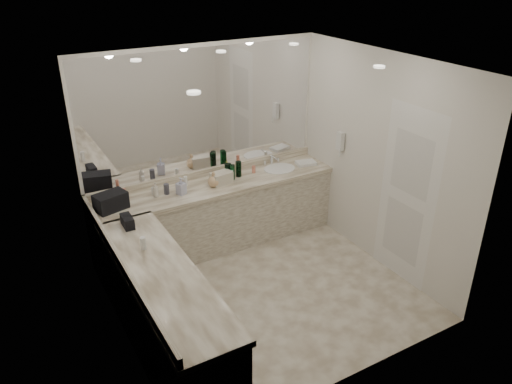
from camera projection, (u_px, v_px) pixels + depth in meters
floor at (264, 291)px, 5.80m from camera, size 3.20×3.20×0.00m
ceiling at (266, 66)px, 4.66m from camera, size 3.20×3.20×0.00m
wall_back at (205, 147)px, 6.40m from camera, size 3.20×0.02×2.60m
wall_left at (113, 229)px, 4.51m from camera, size 0.02×3.00×2.60m
wall_right at (380, 162)px, 5.95m from camera, size 0.02×3.00×2.60m
vanity_back_base at (218, 217)px, 6.55m from camera, size 3.20×0.60×0.84m
vanity_back_top at (217, 186)px, 6.35m from camera, size 3.20×0.64×0.06m
vanity_left_base at (164, 314)px, 4.80m from camera, size 0.60×2.40×0.84m
vanity_left_top at (161, 275)px, 4.61m from camera, size 0.64×2.42×0.06m
backsplash_back at (207, 172)px, 6.54m from camera, size 3.20×0.04×0.10m
backsplash_left at (120, 261)px, 4.68m from camera, size 0.04×3.00×0.10m
mirror_back at (204, 111)px, 6.18m from camera, size 3.12×0.01×1.55m
mirror_left at (108, 181)px, 4.31m from camera, size 0.01×2.92×1.55m
sink at (279, 169)px, 6.77m from camera, size 0.44×0.44×0.03m
faucet at (271, 159)px, 6.90m from camera, size 0.24×0.16×0.14m
wall_phone at (340, 141)px, 6.45m from camera, size 0.06×0.10×0.24m
door at (407, 197)px, 5.66m from camera, size 0.02×0.82×2.10m
black_toiletry_bag at (111, 201)px, 5.67m from camera, size 0.40×0.30×0.20m
black_bag_spill at (127, 221)px, 5.33m from camera, size 0.11×0.23×0.12m
cream_cosmetic_case at (221, 178)px, 6.32m from camera, size 0.28×0.20×0.15m
hand_towel at (306, 163)px, 6.90m from camera, size 0.30×0.23×0.04m
lotion_left at (143, 243)px, 4.92m from camera, size 0.06×0.06×0.13m
soap_bottle_a at (155, 190)px, 5.97m from camera, size 0.09×0.09×0.19m
soap_bottle_b at (181, 186)px, 6.02m from camera, size 0.13×0.13×0.22m
soap_bottle_c at (214, 179)px, 6.23m from camera, size 0.20×0.20×0.19m
green_bottle_0 at (239, 169)px, 6.50m from camera, size 0.07×0.07×0.21m
green_bottle_1 at (229, 171)px, 6.44m from camera, size 0.07×0.07×0.21m
green_bottle_2 at (232, 172)px, 6.41m from camera, size 0.07×0.07×0.20m
green_bottle_3 at (238, 168)px, 6.53m from camera, size 0.06×0.06×0.20m
green_bottle_4 at (227, 171)px, 6.43m from camera, size 0.07×0.07×0.21m
amenity_bottle_0 at (153, 191)px, 6.04m from camera, size 0.04×0.04×0.10m
amenity_bottle_1 at (239, 173)px, 6.58m from camera, size 0.04×0.04×0.06m
amenity_bottle_2 at (220, 178)px, 6.32m from camera, size 0.07×0.07×0.14m
amenity_bottle_3 at (186, 181)px, 6.27m from camera, size 0.05×0.05×0.12m
amenity_bottle_4 at (214, 182)px, 6.26m from camera, size 0.05×0.05×0.11m
amenity_bottle_5 at (232, 175)px, 6.40m from camera, size 0.04×0.04×0.15m
amenity_bottle_6 at (124, 194)px, 5.91m from camera, size 0.04×0.04×0.14m
amenity_bottle_7 at (254, 169)px, 6.63m from camera, size 0.05×0.05×0.10m
amenity_bottle_8 at (167, 189)px, 6.05m from camera, size 0.07×0.07×0.13m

